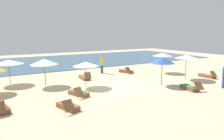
{
  "coord_description": "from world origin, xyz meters",
  "views": [
    {
      "loc": [
        -8.36,
        -13.39,
        4.19
      ],
      "look_at": [
        0.54,
        1.61,
        1.1
      ],
      "focal_mm": 34.13,
      "sensor_mm": 36.0,
      "label": 1
    }
  ],
  "objects_px": {
    "umbrella_6": "(163,54)",
    "lounger_6": "(79,93)",
    "lounger_5": "(207,76)",
    "umbrella_3": "(162,60)",
    "person_1": "(102,64)",
    "umbrella_2": "(186,57)",
    "umbrella_7": "(44,62)",
    "lounger_3": "(85,77)",
    "lounger_2": "(190,88)",
    "lounger_4": "(1,108)",
    "umbrella_5": "(9,62)",
    "lounger_0": "(68,106)",
    "umbrella_4": "(86,64)",
    "lounger_1": "(126,71)"
  },
  "relations": [
    {
      "from": "umbrella_4",
      "to": "lounger_6",
      "type": "xyz_separation_m",
      "value": [
        -1.43,
        -1.99,
        -1.61
      ]
    },
    {
      "from": "lounger_0",
      "to": "umbrella_7",
      "type": "bearing_deg",
      "value": 87.72
    },
    {
      "from": "lounger_1",
      "to": "umbrella_2",
      "type": "bearing_deg",
      "value": -60.59
    },
    {
      "from": "lounger_3",
      "to": "umbrella_3",
      "type": "bearing_deg",
      "value": -48.91
    },
    {
      "from": "umbrella_5",
      "to": "lounger_0",
      "type": "distance_m",
      "value": 8.43
    },
    {
      "from": "umbrella_4",
      "to": "umbrella_6",
      "type": "relative_size",
      "value": 0.95
    },
    {
      "from": "umbrella_5",
      "to": "person_1",
      "type": "bearing_deg",
      "value": 2.61
    },
    {
      "from": "umbrella_7",
      "to": "lounger_5",
      "type": "xyz_separation_m",
      "value": [
        13.9,
        -4.58,
        -1.75
      ]
    },
    {
      "from": "umbrella_2",
      "to": "umbrella_7",
      "type": "distance_m",
      "value": 12.23
    },
    {
      "from": "lounger_5",
      "to": "person_1",
      "type": "bearing_deg",
      "value": 137.41
    },
    {
      "from": "umbrella_4",
      "to": "lounger_2",
      "type": "height_order",
      "value": "umbrella_4"
    },
    {
      "from": "umbrella_6",
      "to": "lounger_5",
      "type": "height_order",
      "value": "umbrella_6"
    },
    {
      "from": "umbrella_4",
      "to": "umbrella_7",
      "type": "relative_size",
      "value": 0.92
    },
    {
      "from": "lounger_2",
      "to": "lounger_6",
      "type": "xyz_separation_m",
      "value": [
        -7.65,
        2.84,
        0.0
      ]
    },
    {
      "from": "umbrella_3",
      "to": "lounger_5",
      "type": "relative_size",
      "value": 1.32
    },
    {
      "from": "umbrella_5",
      "to": "umbrella_6",
      "type": "height_order",
      "value": "umbrella_6"
    },
    {
      "from": "lounger_4",
      "to": "umbrella_6",
      "type": "bearing_deg",
      "value": 14.5
    },
    {
      "from": "lounger_4",
      "to": "umbrella_3",
      "type": "bearing_deg",
      "value": 0.05
    },
    {
      "from": "umbrella_2",
      "to": "umbrella_5",
      "type": "distance_m",
      "value": 15.15
    },
    {
      "from": "umbrella_5",
      "to": "lounger_3",
      "type": "bearing_deg",
      "value": -12.54
    },
    {
      "from": "lounger_3",
      "to": "lounger_0",
      "type": "bearing_deg",
      "value": -120.21
    },
    {
      "from": "umbrella_6",
      "to": "lounger_4",
      "type": "xyz_separation_m",
      "value": [
        -15.45,
        -4.0,
        -1.74
      ]
    },
    {
      "from": "lounger_3",
      "to": "lounger_5",
      "type": "bearing_deg",
      "value": -26.94
    },
    {
      "from": "person_1",
      "to": "umbrella_7",
      "type": "bearing_deg",
      "value": -159.48
    },
    {
      "from": "lounger_0",
      "to": "person_1",
      "type": "xyz_separation_m",
      "value": [
        6.58,
        8.39,
        0.84
      ]
    },
    {
      "from": "lounger_1",
      "to": "umbrella_6",
      "type": "bearing_deg",
      "value": -27.54
    },
    {
      "from": "umbrella_3",
      "to": "lounger_0",
      "type": "height_order",
      "value": "umbrella_3"
    },
    {
      "from": "person_1",
      "to": "lounger_1",
      "type": "bearing_deg",
      "value": -26.36
    },
    {
      "from": "lounger_0",
      "to": "lounger_6",
      "type": "distance_m",
      "value": 2.6
    },
    {
      "from": "lounger_6",
      "to": "lounger_4",
      "type": "bearing_deg",
      "value": -172.24
    },
    {
      "from": "lounger_3",
      "to": "umbrella_2",
      "type": "bearing_deg",
      "value": -30.14
    },
    {
      "from": "umbrella_3",
      "to": "person_1",
      "type": "xyz_separation_m",
      "value": [
        -1.79,
        6.88,
        -1.01
      ]
    },
    {
      "from": "umbrella_4",
      "to": "umbrella_6",
      "type": "distance_m",
      "value": 9.44
    },
    {
      "from": "umbrella_6",
      "to": "lounger_6",
      "type": "distance_m",
      "value": 11.41
    },
    {
      "from": "lounger_3",
      "to": "lounger_5",
      "type": "distance_m",
      "value": 11.52
    },
    {
      "from": "umbrella_6",
      "to": "lounger_6",
      "type": "relative_size",
      "value": 1.18
    },
    {
      "from": "lounger_2",
      "to": "lounger_3",
      "type": "bearing_deg",
      "value": 125.55
    },
    {
      "from": "lounger_2",
      "to": "lounger_3",
      "type": "relative_size",
      "value": 1.05
    },
    {
      "from": "lounger_6",
      "to": "lounger_5",
      "type": "bearing_deg",
      "value": -3.15
    },
    {
      "from": "umbrella_2",
      "to": "lounger_5",
      "type": "height_order",
      "value": "umbrella_2"
    },
    {
      "from": "lounger_1",
      "to": "lounger_5",
      "type": "distance_m",
      "value": 7.84
    },
    {
      "from": "umbrella_4",
      "to": "umbrella_5",
      "type": "distance_m",
      "value": 6.35
    },
    {
      "from": "umbrella_2",
      "to": "umbrella_7",
      "type": "bearing_deg",
      "value": 161.09
    },
    {
      "from": "umbrella_4",
      "to": "person_1",
      "type": "distance_m",
      "value": 5.67
    },
    {
      "from": "umbrella_4",
      "to": "lounger_6",
      "type": "height_order",
      "value": "umbrella_4"
    },
    {
      "from": "umbrella_3",
      "to": "lounger_6",
      "type": "height_order",
      "value": "umbrella_3"
    },
    {
      "from": "lounger_0",
      "to": "lounger_3",
      "type": "relative_size",
      "value": 1.04
    },
    {
      "from": "lounger_4",
      "to": "lounger_6",
      "type": "distance_m",
      "value": 4.73
    },
    {
      "from": "umbrella_3",
      "to": "lounger_0",
      "type": "xyz_separation_m",
      "value": [
        -8.37,
        -1.5,
        -1.85
      ]
    },
    {
      "from": "umbrella_6",
      "to": "lounger_0",
      "type": "height_order",
      "value": "umbrella_6"
    }
  ]
}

